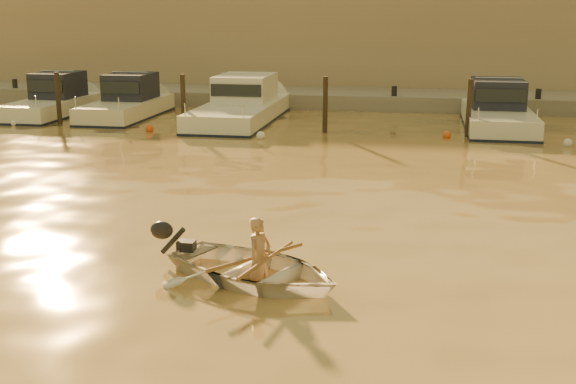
% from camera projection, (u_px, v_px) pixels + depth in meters
% --- Properties ---
extents(ground_plane, '(160.00, 160.00, 0.00)m').
position_uv_depth(ground_plane, '(233.00, 259.00, 12.81)').
color(ground_plane, olive).
rests_on(ground_plane, ground).
extents(dinghy, '(3.71, 3.26, 0.64)m').
position_uv_depth(dinghy, '(255.00, 269.00, 11.73)').
color(dinghy, silver).
rests_on(dinghy, ground_plane).
extents(person, '(0.51, 0.60, 1.39)m').
position_uv_depth(person, '(259.00, 259.00, 11.63)').
color(person, '#A27A51').
rests_on(person, dinghy).
extents(outboard_motor, '(0.98, 0.73, 0.70)m').
position_uv_depth(outboard_motor, '(185.00, 248.00, 12.53)').
color(outboard_motor, black).
rests_on(outboard_motor, dinghy).
extents(oar_port, '(0.49, 2.07, 0.13)m').
position_uv_depth(oar_port, '(267.00, 259.00, 11.54)').
color(oar_port, brown).
rests_on(oar_port, dinghy).
extents(oar_starboard, '(1.22, 1.78, 0.13)m').
position_uv_depth(oar_starboard, '(257.00, 257.00, 11.65)').
color(oar_starboard, brown).
rests_on(oar_starboard, dinghy).
extents(moored_boat_0, '(2.03, 6.53, 1.75)m').
position_uv_depth(moored_boat_0, '(53.00, 100.00, 30.01)').
color(moored_boat_0, white).
rests_on(moored_boat_0, ground_plane).
extents(moored_boat_1, '(2.15, 6.44, 1.75)m').
position_uv_depth(moored_boat_1, '(126.00, 102.00, 29.44)').
color(moored_boat_1, beige).
rests_on(moored_boat_1, ground_plane).
extents(moored_boat_2, '(2.62, 8.67, 1.75)m').
position_uv_depth(moored_boat_2, '(241.00, 105.00, 28.59)').
color(moored_boat_2, white).
rests_on(moored_boat_2, ground_plane).
extents(moored_boat_4, '(2.35, 7.22, 1.75)m').
position_uv_depth(moored_boat_4, '(498.00, 111.00, 26.85)').
color(moored_boat_4, silver).
rests_on(moored_boat_4, ground_plane).
extents(piling_0, '(0.18, 0.18, 2.20)m').
position_uv_depth(piling_0, '(58.00, 101.00, 27.59)').
color(piling_0, '#2D2319').
rests_on(piling_0, ground_plane).
extents(piling_1, '(0.18, 0.18, 2.20)m').
position_uv_depth(piling_1, '(183.00, 104.00, 26.71)').
color(piling_1, '#2D2319').
rests_on(piling_1, ground_plane).
extents(piling_2, '(0.18, 0.18, 2.20)m').
position_uv_depth(piling_2, '(325.00, 107.00, 25.78)').
color(piling_2, '#2D2319').
rests_on(piling_2, ground_plane).
extents(piling_3, '(0.18, 0.18, 2.20)m').
position_uv_depth(piling_3, '(469.00, 111.00, 24.90)').
color(piling_3, '#2D2319').
rests_on(piling_3, ground_plane).
extents(fender_a, '(0.30, 0.30, 0.30)m').
position_uv_depth(fender_a, '(15.00, 123.00, 27.52)').
color(fender_a, white).
rests_on(fender_a, ground_plane).
extents(fender_b, '(0.30, 0.30, 0.30)m').
position_uv_depth(fender_b, '(149.00, 128.00, 26.23)').
color(fender_b, '#E04C1A').
rests_on(fender_b, ground_plane).
extents(fender_c, '(0.30, 0.30, 0.30)m').
position_uv_depth(fender_c, '(261.00, 136.00, 24.74)').
color(fender_c, white).
rests_on(fender_c, ground_plane).
extents(fender_d, '(0.30, 0.30, 0.30)m').
position_uv_depth(fender_d, '(447.00, 135.00, 24.88)').
color(fender_d, '#D15818').
rests_on(fender_d, ground_plane).
extents(fender_e, '(0.30, 0.30, 0.30)m').
position_uv_depth(fender_e, '(568.00, 143.00, 23.36)').
color(fender_e, silver).
rests_on(fender_e, ground_plane).
extents(quay, '(52.00, 4.00, 1.00)m').
position_uv_depth(quay, '(351.00, 102.00, 33.27)').
color(quay, gray).
rests_on(quay, ground_plane).
extents(waterfront_building, '(46.00, 7.00, 4.80)m').
position_uv_depth(waterfront_building, '(362.00, 47.00, 37.96)').
color(waterfront_building, '#9E8466').
rests_on(waterfront_building, quay).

